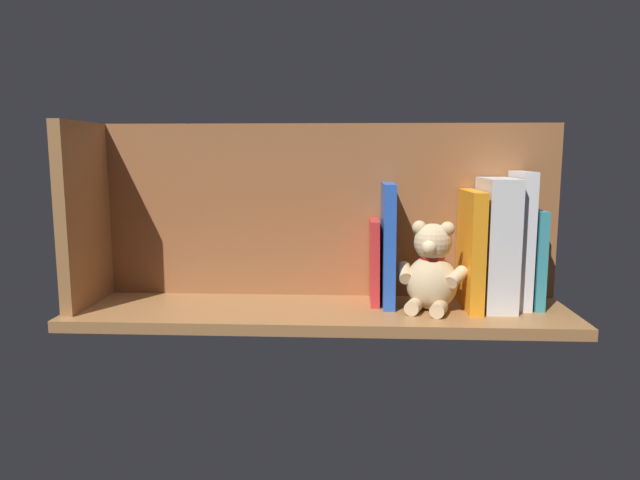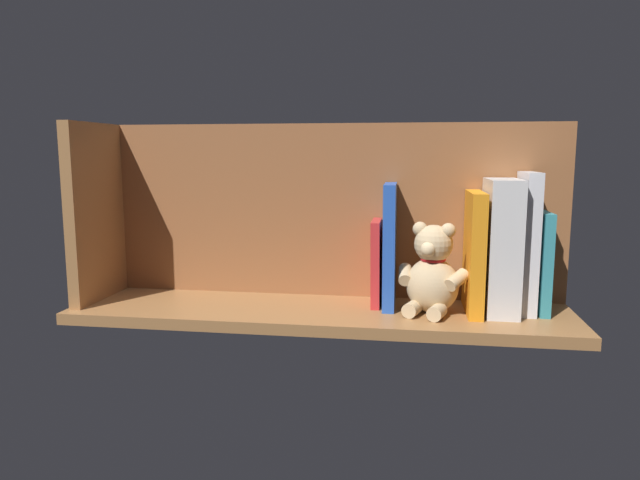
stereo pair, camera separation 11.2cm
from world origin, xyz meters
TOP-DOWN VIEW (x-y plane):
  - ground_plane at (0.00, 0.00)cm, footprint 98.43×25.32cm
  - shelf_back_panel at (0.00, -10.41)cm, footprint 98.43×1.50cm
  - shelf_side_divider at (47.22, 0.00)cm, footprint 2.40×19.32cm
  - book_0 at (-42.64, -3.56)cm, footprint 1.89×11.41cm
  - book_1 at (-39.70, -3.42)cm, footprint 2.74×11.68cm
  - dictionary_thick_white at (-34.72, -2.01)cm, footprint 6.00×14.29cm
  - book_2 at (-29.72, -1.62)cm, footprint 2.74×15.27cm
  - teddy_bear at (-21.83, 0.80)cm, footprint 13.39×13.36cm
  - book_3 at (-13.54, -3.07)cm, footprint 2.45×12.38cm
  - book_4 at (-10.90, -4.14)cm, footprint 1.95×10.24cm

SIDE VIEW (x-z plane):
  - ground_plane at x=0.00cm, z-range -2.20..0.00cm
  - teddy_bear at x=-21.83cm, z-range -1.05..16.47cm
  - book_4 at x=-10.90cm, z-range -0.01..17.17cm
  - book_0 at x=-42.64cm, z-range 0.00..19.42cm
  - book_2 at x=-29.72cm, z-range 0.00..23.22cm
  - book_3 at x=-13.54cm, z-range -0.01..24.56cm
  - dictionary_thick_white at x=-34.72cm, z-range 0.00..25.63cm
  - book_1 at x=-39.70cm, z-range 0.00..26.92cm
  - shelf_back_panel at x=0.00cm, z-range 0.00..36.59cm
  - shelf_side_divider at x=47.22cm, z-range 0.00..36.59cm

